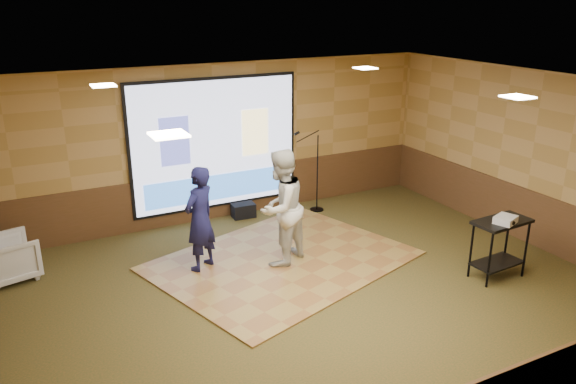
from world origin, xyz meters
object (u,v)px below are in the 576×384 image
projector_screen (216,145)px  banquet_chair (10,258)px  av_table (500,238)px  mic_stand (315,187)px  player_left (200,219)px  projector (506,220)px  player_right (281,208)px  dance_floor (283,261)px  duffel_bag (243,210)px

projector_screen → banquet_chair: projector_screen is taller
av_table → mic_stand: (-1.10, 3.78, -0.17)m
mic_stand → banquet_chair: (-5.63, -0.42, -0.14)m
player_left → projector_screen: bearing=-149.3°
projector → mic_stand: (-1.05, 3.88, -0.51)m
player_right → av_table: 3.41m
dance_floor → projector: 3.53m
player_right → projector: bearing=114.8°
av_table → banquet_chair: 7.53m
dance_floor → mic_stand: mic_stand is taller
projector → mic_stand: mic_stand is taller
player_right → projector: size_ratio=5.93×
av_table → banquet_chair: av_table is taller
mic_stand → duffel_bag: 1.51m
dance_floor → player_left: 1.57m
duffel_bag → projector: bearing=-59.4°
projector_screen → duffel_bag: projector_screen is taller
dance_floor → banquet_chair: size_ratio=5.11×
mic_stand → dance_floor: bearing=-118.0°
banquet_chair → duffel_bag: 4.26m
av_table → duffel_bag: 4.86m
dance_floor → player_left: bearing=165.1°
projector_screen → mic_stand: (1.87, -0.52, -0.98)m
dance_floor → projector: size_ratio=12.31×
projector_screen → dance_floor: size_ratio=0.84×
dance_floor → duffel_bag: 2.14m
dance_floor → banquet_chair: banquet_chair is taller
projector_screen → dance_floor: (0.25, -2.31, -1.46)m
dance_floor → av_table: (2.73, -1.99, 0.65)m
av_table → duffel_bag: bearing=121.6°
projector_screen → dance_floor: bearing=-83.9°
mic_stand → duffel_bag: (-1.43, 0.33, -0.36)m
projector_screen → duffel_bag: size_ratio=7.48×
banquet_chair → projector: bearing=-130.7°
projector → duffel_bag: (-2.49, 4.21, -0.86)m
projector → banquet_chair: size_ratio=0.42×
av_table → projector: size_ratio=2.97×
player_right → duffel_bag: 2.33m
player_right → projector: (2.73, -2.04, 0.03)m
duffel_bag → mic_stand: bearing=-12.9°
projector_screen → av_table: 5.29m
dance_floor → player_right: bearing=-141.0°
mic_stand → duffel_bag: bearing=-178.7°
player_left → av_table: (4.00, -2.32, -0.21)m
banquet_chair → duffel_bag: size_ratio=1.73×
projector_screen → mic_stand: bearing=-15.4°
av_table → projector: (-0.05, -0.09, 0.34)m
mic_stand → av_table: bearing=-59.6°
duffel_bag → dance_floor: bearing=-95.2°
mic_stand → banquet_chair: 5.64m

